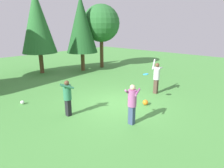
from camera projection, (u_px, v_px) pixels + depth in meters
name	position (u px, v px, depth m)	size (l,w,h in m)	color
ground_plane	(117.00, 104.00, 9.87)	(40.00, 40.00, 0.00)	#4C9342
person_thrower	(157.00, 75.00, 11.16)	(0.62, 0.58, 1.96)	#4C382D
person_catcher	(132.00, 101.00, 7.63)	(0.68, 0.64, 1.63)	#38476B
person_bystander	(67.00, 95.00, 8.38)	(0.70, 0.68, 1.58)	black
frisbee	(146.00, 74.00, 9.46)	(0.36, 0.36, 0.07)	#2393D1
ball_white	(22.00, 102.00, 9.85)	(0.19, 0.19, 0.19)	white
ball_orange	(145.00, 102.00, 9.74)	(0.27, 0.27, 0.27)	orange
tree_far_right	(101.00, 24.00, 17.59)	(3.27, 3.27, 5.58)	brown
tree_right	(81.00, 25.00, 16.22)	(2.57, 2.57, 6.13)	brown
tree_center	(37.00, 22.00, 15.29)	(2.70, 2.70, 6.46)	brown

